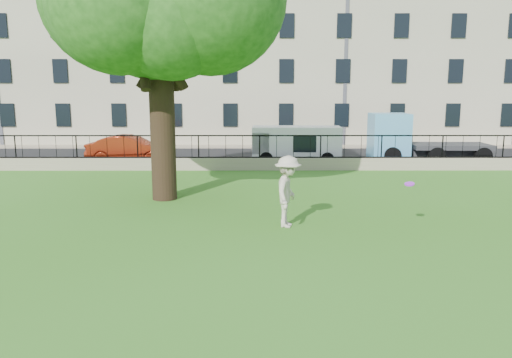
{
  "coord_description": "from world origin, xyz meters",
  "views": [
    {
      "loc": [
        -0.24,
        -12.38,
        3.87
      ],
      "look_at": [
        -0.2,
        3.5,
        1.05
      ],
      "focal_mm": 35.0,
      "sensor_mm": 36.0,
      "label": 1
    }
  ],
  "objects_px": {
    "white_van": "(296,145)",
    "man": "(288,192)",
    "blue_truck": "(428,138)",
    "frisbee": "(409,184)",
    "red_sedan": "(130,149)"
  },
  "relations": [
    {
      "from": "frisbee",
      "to": "white_van",
      "type": "height_order",
      "value": "white_van"
    },
    {
      "from": "man",
      "to": "white_van",
      "type": "height_order",
      "value": "man"
    },
    {
      "from": "man",
      "to": "frisbee",
      "type": "distance_m",
      "value": 3.36
    },
    {
      "from": "blue_truck",
      "to": "man",
      "type": "bearing_deg",
      "value": -120.63
    },
    {
      "from": "man",
      "to": "red_sedan",
      "type": "relative_size",
      "value": 0.45
    },
    {
      "from": "man",
      "to": "blue_truck",
      "type": "xyz_separation_m",
      "value": [
        8.62,
        13.5,
        0.29
      ]
    },
    {
      "from": "man",
      "to": "blue_truck",
      "type": "bearing_deg",
      "value": -18.87
    },
    {
      "from": "white_van",
      "to": "man",
      "type": "bearing_deg",
      "value": -93.49
    },
    {
      "from": "frisbee",
      "to": "blue_truck",
      "type": "xyz_separation_m",
      "value": [
        5.32,
        14.05,
        -0.03
      ]
    },
    {
      "from": "frisbee",
      "to": "white_van",
      "type": "distance_m",
      "value": 13.53
    },
    {
      "from": "white_van",
      "to": "frisbee",
      "type": "bearing_deg",
      "value": -79.21
    },
    {
      "from": "man",
      "to": "red_sedan",
      "type": "bearing_deg",
      "value": 44.51
    },
    {
      "from": "white_van",
      "to": "blue_truck",
      "type": "xyz_separation_m",
      "value": [
        7.32,
        0.67,
        0.33
      ]
    },
    {
      "from": "blue_truck",
      "to": "frisbee",
      "type": "bearing_deg",
      "value": -108.83
    },
    {
      "from": "frisbee",
      "to": "red_sedan",
      "type": "xyz_separation_m",
      "value": [
        -10.95,
        13.38,
        -0.6
      ]
    }
  ]
}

